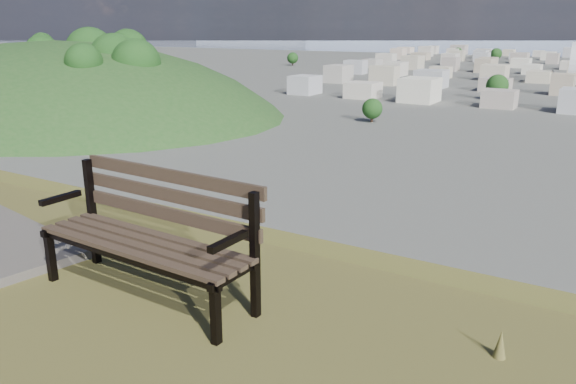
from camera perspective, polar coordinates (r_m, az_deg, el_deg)
The scene contains 3 objects.
park_bench at distance 4.18m, azimuth -13.64°, elevation -3.56°, with size 1.76×0.62×0.91m.
green_wooded_hill at distance 196.33m, azimuth -21.92°, elevation 7.58°, with size 173.54×138.84×86.77m.
city_trees at distance 321.09m, azimuth 26.50°, elevation 10.97°, with size 406.52×387.20×9.98m.
Camera 1 is at (2.85, 0.01, 26.92)m, focal length 35.00 mm.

